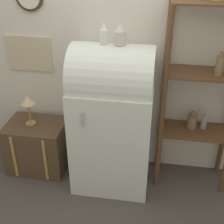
# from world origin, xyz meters

# --- Properties ---
(ground_plane) EXTENTS (12.00, 12.00, 0.00)m
(ground_plane) POSITION_xyz_m (0.00, 0.00, 0.00)
(ground_plane) COLOR #4C4742
(wall_back) EXTENTS (7.00, 0.09, 2.70)m
(wall_back) POSITION_xyz_m (-0.01, 0.57, 1.35)
(wall_back) COLOR silver
(wall_back) RESTS_ON ground_plane
(refrigerator) EXTENTS (0.78, 0.70, 1.52)m
(refrigerator) POSITION_xyz_m (-0.00, 0.22, 0.79)
(refrigerator) COLOR silver
(refrigerator) RESTS_ON ground_plane
(suitcase_trunk) EXTENTS (0.63, 0.48, 0.57)m
(suitcase_trunk) POSITION_xyz_m (-0.87, 0.27, 0.28)
(suitcase_trunk) COLOR brown
(suitcase_trunk) RESTS_ON ground_plane
(shelf_unit) EXTENTS (0.73, 0.37, 1.89)m
(shelf_unit) POSITION_xyz_m (0.82, 0.35, 1.07)
(shelf_unit) COLOR brown
(shelf_unit) RESTS_ON ground_plane
(vase_left) EXTENTS (0.07, 0.07, 0.19)m
(vase_left) POSITION_xyz_m (-0.08, 0.22, 1.61)
(vase_left) COLOR white
(vase_left) RESTS_ON refrigerator
(vase_center) EXTENTS (0.11, 0.11, 0.19)m
(vase_center) POSITION_xyz_m (0.06, 0.22, 1.61)
(vase_center) COLOR beige
(vase_center) RESTS_ON refrigerator
(desk_lamp) EXTENTS (0.15, 0.15, 0.34)m
(desk_lamp) POSITION_xyz_m (-0.91, 0.28, 0.83)
(desk_lamp) COLOR #AD8942
(desk_lamp) RESTS_ON suitcase_trunk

